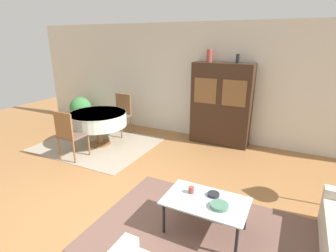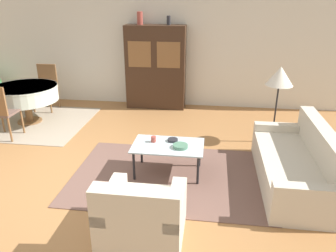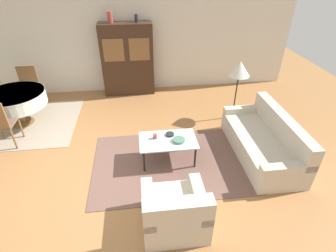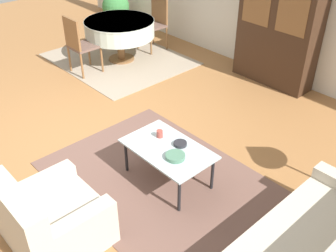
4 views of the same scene
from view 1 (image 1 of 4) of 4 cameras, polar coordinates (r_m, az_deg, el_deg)
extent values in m
plane|color=#9E6B3D|center=(3.87, -12.73, -19.15)|extent=(14.00, 14.00, 0.00)
cube|color=beige|center=(6.35, 7.52, 9.44)|extent=(10.00, 0.06, 2.70)
cube|color=brown|center=(3.55, 8.11, -22.73)|extent=(2.82, 1.92, 0.01)
cube|color=gray|center=(6.31, -14.98, -3.83)|extent=(2.48, 2.06, 0.01)
cylinder|color=black|center=(3.44, -0.92, -19.35)|extent=(0.04, 0.04, 0.43)
cylinder|color=black|center=(3.22, 14.70, -23.18)|extent=(0.04, 0.04, 0.43)
cylinder|color=black|center=(3.82, 2.75, -15.12)|extent=(0.04, 0.04, 0.43)
cylinder|color=black|center=(3.62, 16.55, -18.09)|extent=(0.04, 0.04, 0.43)
cube|color=silver|center=(3.37, 8.25, -15.88)|extent=(1.02, 0.63, 0.02)
cube|color=#382316|center=(6.04, 11.48, 4.60)|extent=(1.32, 0.42, 1.84)
cube|color=brown|center=(5.86, 8.09, 7.60)|extent=(0.50, 0.01, 0.55)
cube|color=brown|center=(5.69, 14.19, 6.90)|extent=(0.50, 0.01, 0.55)
cylinder|color=brown|center=(6.28, -14.53, -3.70)|extent=(0.48, 0.48, 0.03)
cylinder|color=brown|center=(6.21, -14.68, -1.89)|extent=(0.14, 0.14, 0.45)
cylinder|color=beige|center=(6.09, -14.97, 1.44)|extent=(1.26, 1.26, 0.30)
cylinder|color=beige|center=(6.05, -15.07, 2.66)|extent=(1.27, 1.27, 0.03)
cylinder|color=brown|center=(5.96, -19.70, -3.25)|extent=(0.04, 0.04, 0.45)
cylinder|color=brown|center=(5.69, -16.85, -3.99)|extent=(0.04, 0.04, 0.45)
cylinder|color=brown|center=(5.72, -22.57, -4.54)|extent=(0.04, 0.04, 0.45)
cylinder|color=brown|center=(5.43, -19.74, -5.39)|extent=(0.04, 0.04, 0.45)
cube|color=brown|center=(5.61, -19.98, -1.96)|extent=(0.44, 0.44, 0.04)
cube|color=brown|center=(5.40, -21.81, 0.13)|extent=(0.44, 0.04, 0.51)
cylinder|color=brown|center=(6.50, -10.08, -0.64)|extent=(0.04, 0.04, 0.45)
cylinder|color=brown|center=(6.74, -12.85, -0.13)|extent=(0.04, 0.04, 0.45)
cylinder|color=brown|center=(6.81, -8.08, 0.35)|extent=(0.04, 0.04, 0.45)
cylinder|color=brown|center=(7.03, -10.79, 0.81)|extent=(0.04, 0.04, 0.45)
cube|color=brown|center=(6.69, -10.57, 2.11)|extent=(0.44, 0.44, 0.04)
cube|color=brown|center=(6.78, -9.70, 4.77)|extent=(0.44, 0.04, 0.51)
cylinder|color=#9E4238|center=(3.46, 5.08, -13.68)|extent=(0.07, 0.07, 0.09)
cylinder|color=#4C7A60|center=(3.26, 11.09, -16.66)|extent=(0.21, 0.21, 0.05)
cylinder|color=#232328|center=(3.45, 9.86, -14.47)|extent=(0.15, 0.15, 0.04)
cylinder|color=#9E4238|center=(5.97, 8.99, 14.87)|extent=(0.12, 0.12, 0.27)
cylinder|color=#232328|center=(5.81, 14.97, 14.00)|extent=(0.08, 0.08, 0.19)
cylinder|color=#4C4C51|center=(8.00, -18.24, 1.35)|extent=(0.33, 0.33, 0.20)
sphere|color=#387A3D|center=(7.91, -18.50, 3.81)|extent=(0.60, 0.60, 0.60)
camera|label=2|loc=(1.56, -143.98, -10.20)|focal=35.00mm
camera|label=3|loc=(1.87, -111.46, 21.56)|focal=28.00mm
camera|label=4|loc=(1.92, 112.93, 15.62)|focal=42.00mm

